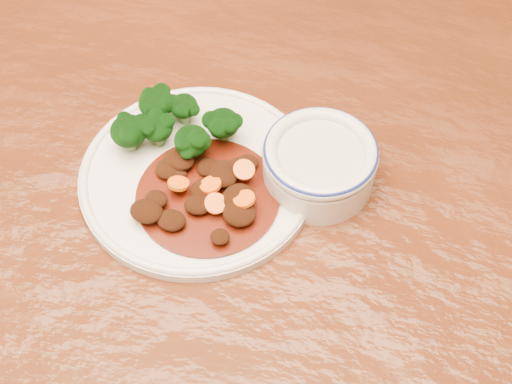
% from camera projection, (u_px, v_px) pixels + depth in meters
% --- Properties ---
extents(dining_table, '(1.55, 0.99, 0.75)m').
position_uv_depth(dining_table, '(150.00, 272.00, 0.74)').
color(dining_table, '#52230E').
rests_on(dining_table, ground).
extents(dinner_plate, '(0.23, 0.23, 0.01)m').
position_uv_depth(dinner_plate, '(198.00, 175.00, 0.70)').
color(dinner_plate, silver).
rests_on(dinner_plate, dining_table).
extents(broccoli_florets, '(0.12, 0.08, 0.04)m').
position_uv_depth(broccoli_florets, '(171.00, 123.00, 0.71)').
color(broccoli_florets, '#5A8444').
rests_on(broccoli_florets, dinner_plate).
extents(mince_stew, '(0.14, 0.14, 0.03)m').
position_uv_depth(mince_stew, '(206.00, 191.00, 0.68)').
color(mince_stew, '#4E1408').
rests_on(mince_stew, dinner_plate).
extents(dip_bowl, '(0.11, 0.11, 0.05)m').
position_uv_depth(dip_bowl, '(319.00, 162.00, 0.69)').
color(dip_bowl, beige).
rests_on(dip_bowl, dining_table).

